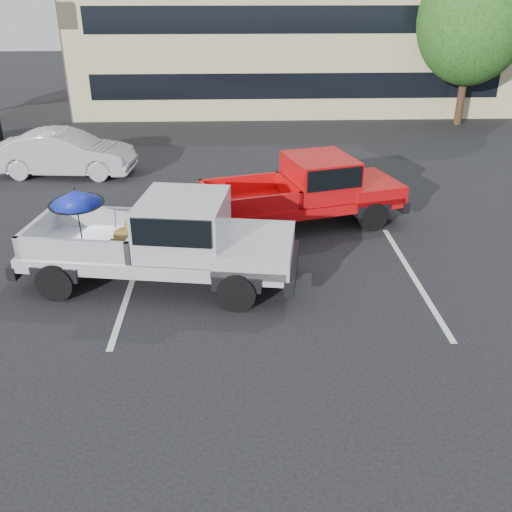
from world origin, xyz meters
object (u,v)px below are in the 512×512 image
at_px(red_pickup, 313,188).
at_px(silver_sedan, 65,153).
at_px(silver_pickup, 172,236).
at_px(tree_right, 473,21).
at_px(tree_back, 360,6).

xyz_separation_m(red_pickup, silver_sedan, (-7.41, 4.38, -0.25)).
xyz_separation_m(silver_pickup, red_pickup, (3.28, 3.10, -0.09)).
height_order(tree_right, silver_sedan, tree_right).
distance_m(tree_back, silver_sedan, 19.37).
height_order(tree_back, red_pickup, tree_back).
bearing_deg(silver_pickup, red_pickup, 52.04).
bearing_deg(tree_right, red_pickup, -125.48).
height_order(tree_back, silver_sedan, tree_back).
bearing_deg(silver_sedan, silver_pickup, -146.07).
height_order(tree_right, silver_pickup, tree_right).
bearing_deg(silver_sedan, tree_back, -35.00).
bearing_deg(red_pickup, silver_pickup, -152.27).
bearing_deg(red_pickup, silver_sedan, 133.76).
xyz_separation_m(silver_pickup, silver_sedan, (-4.14, 7.48, -0.34)).
distance_m(tree_right, tree_back, 8.55).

